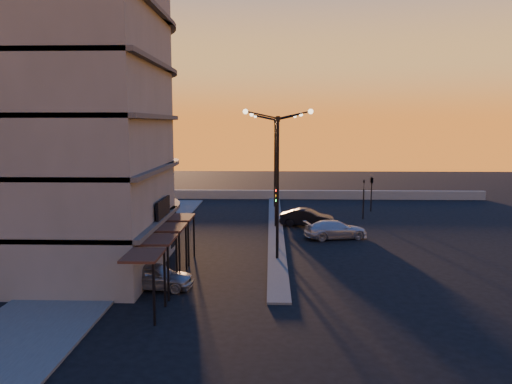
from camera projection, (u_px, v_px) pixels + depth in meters
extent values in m
plane|color=black|center=(277.00, 260.00, 31.79)|extent=(120.00, 120.00, 0.00)
cube|color=#494947|center=(131.00, 243.00, 36.04)|extent=(5.00, 40.00, 0.12)
cube|color=#494947|center=(276.00, 227.00, 41.68)|extent=(1.20, 36.00, 0.12)
cube|color=slate|center=(292.00, 195.00, 57.41)|extent=(44.00, 0.50, 1.00)
cylinder|color=#656159|center=(63.00, 64.00, 32.47)|extent=(14.00, 14.00, 25.00)
cube|color=#656159|center=(26.00, 53.00, 27.52)|extent=(14.00, 10.00, 25.00)
cylinder|color=black|center=(71.00, 227.00, 33.96)|extent=(14.16, 14.16, 2.40)
cube|color=black|center=(163.00, 209.00, 29.51)|extent=(0.15, 3.20, 1.20)
cylinder|color=black|center=(278.00, 190.00, 31.18)|extent=(0.18, 0.18, 9.00)
cube|color=black|center=(278.00, 119.00, 30.58)|extent=(0.25, 0.25, 0.35)
sphere|color=#FFE5B2|center=(245.00, 112.00, 30.57)|extent=(0.32, 0.32, 0.32)
sphere|color=#FFE5B2|center=(311.00, 111.00, 30.46)|extent=(0.32, 0.32, 0.32)
cylinder|color=black|center=(276.00, 174.00, 41.08)|extent=(0.18, 0.18, 9.00)
cube|color=black|center=(276.00, 120.00, 40.48)|extent=(0.25, 0.25, 0.35)
sphere|color=#FFE5B2|center=(252.00, 115.00, 40.48)|extent=(0.32, 0.32, 0.32)
sphere|color=#FFE5B2|center=(301.00, 114.00, 40.36)|extent=(0.32, 0.32, 0.32)
cylinder|color=black|center=(275.00, 164.00, 50.98)|extent=(0.18, 0.18, 9.00)
cube|color=black|center=(275.00, 121.00, 50.38)|extent=(0.25, 0.25, 0.35)
sphere|color=#FFE5B2|center=(255.00, 116.00, 50.38)|extent=(0.32, 0.32, 0.32)
sphere|color=#FFE5B2|center=(295.00, 116.00, 50.26)|extent=(0.32, 0.32, 0.32)
cylinder|color=black|center=(277.00, 226.00, 34.54)|extent=(0.12, 0.12, 3.20)
cube|color=black|center=(277.00, 195.00, 34.07)|extent=(0.28, 0.16, 1.00)
sphere|color=#FF0C05|center=(277.00, 190.00, 33.92)|extent=(0.20, 0.20, 0.20)
sphere|color=orange|center=(277.00, 196.00, 33.97)|extent=(0.20, 0.20, 0.20)
sphere|color=#0CFF26|center=(277.00, 201.00, 34.02)|extent=(0.20, 0.20, 0.20)
cylinder|color=black|center=(363.00, 204.00, 45.23)|extent=(0.12, 0.12, 2.80)
imported|color=black|center=(364.00, 184.00, 44.99)|extent=(0.13, 0.16, 0.80)
cylinder|color=black|center=(371.00, 197.00, 49.15)|extent=(0.12, 0.12, 2.80)
imported|color=black|center=(372.00, 179.00, 48.90)|extent=(0.42, 1.99, 0.80)
imported|color=gray|center=(155.00, 276.00, 26.13)|extent=(4.21, 2.02, 1.39)
imported|color=black|center=(307.00, 218.00, 42.06)|extent=(4.69, 2.44, 1.47)
imported|color=#AEB0B6|center=(336.00, 229.00, 37.63)|extent=(5.06, 2.93, 1.38)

